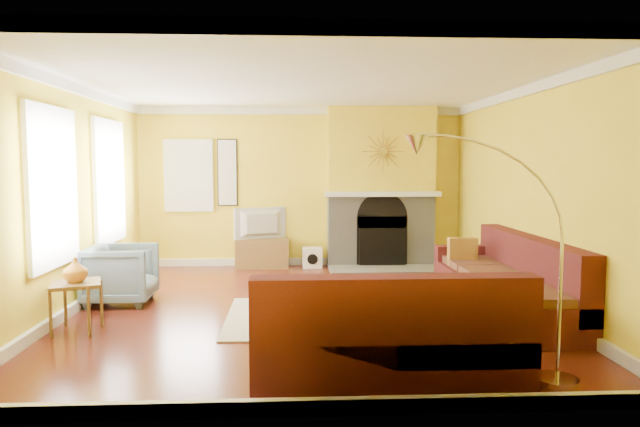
{
  "coord_description": "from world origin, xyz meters",
  "views": [
    {
      "loc": [
        -0.16,
        -6.8,
        1.75
      ],
      "look_at": [
        0.2,
        0.4,
        1.12
      ],
      "focal_mm": 32.0,
      "sensor_mm": 36.0,
      "label": 1
    }
  ],
  "objects": [
    {
      "name": "wall_art",
      "position": [
        -1.25,
        2.97,
        1.6
      ],
      "size": [
        0.34,
        0.04,
        1.14
      ],
      "primitive_type": "cube",
      "color": "white",
      "rests_on": "wall_back"
    },
    {
      "name": "media_console",
      "position": [
        -0.66,
        2.74,
        0.24
      ],
      "size": [
        0.88,
        0.4,
        0.49
      ],
      "primitive_type": "cube",
      "color": "brown",
      "rests_on": "floor"
    },
    {
      "name": "arc_lamp",
      "position": [
        1.41,
        -2.52,
        0.98
      ],
      "size": [
        1.26,
        0.36,
        1.96
      ],
      "primitive_type": null,
      "color": "silver",
      "rests_on": "floor"
    },
    {
      "name": "mantel",
      "position": [
        1.35,
        2.56,
        1.25
      ],
      "size": [
        1.92,
        0.22,
        0.08
      ],
      "primitive_type": "cube",
      "color": "white",
      "rests_on": "fireplace"
    },
    {
      "name": "sectional_sofa",
      "position": [
        1.14,
        -0.82,
        0.45
      ],
      "size": [
        3.23,
        3.77,
        0.9
      ],
      "primitive_type": null,
      "color": "#4F191A",
      "rests_on": "floor"
    },
    {
      "name": "ceiling",
      "position": [
        0.0,
        0.0,
        2.71
      ],
      "size": [
        5.5,
        6.0,
        0.02
      ],
      "primitive_type": "cube",
      "color": "white",
      "rests_on": "ground"
    },
    {
      "name": "armchair",
      "position": [
        -2.3,
        0.35,
        0.37
      ],
      "size": [
        0.83,
        0.8,
        0.74
      ],
      "primitive_type": "imported",
      "rotation": [
        0.0,
        0.0,
        1.59
      ],
      "color": "slate",
      "rests_on": "floor"
    },
    {
      "name": "side_table",
      "position": [
        -2.4,
        -0.86,
        0.26
      ],
      "size": [
        0.6,
        0.6,
        0.52
      ],
      "primitive_type": null,
      "rotation": [
        0.0,
        0.0,
        0.32
      ],
      "color": "brown",
      "rests_on": "floor"
    },
    {
      "name": "vase",
      "position": [
        -2.4,
        -0.86,
        0.65
      ],
      "size": [
        0.29,
        0.29,
        0.26
      ],
      "primitive_type": "imported",
      "rotation": [
        0.0,
        0.0,
        -0.17
      ],
      "color": "orange",
      "rests_on": "side_table"
    },
    {
      "name": "window_left_far",
      "position": [
        -2.72,
        -0.6,
        1.5
      ],
      "size": [
        0.06,
        1.22,
        1.72
      ],
      "primitive_type": "cube",
      "color": "white",
      "rests_on": "wall_left"
    },
    {
      "name": "wall_back",
      "position": [
        0.0,
        3.01,
        1.35
      ],
      "size": [
        5.5,
        0.02,
        2.7
      ],
      "primitive_type": "cube",
      "color": "yellow",
      "rests_on": "ground"
    },
    {
      "name": "window_left_near",
      "position": [
        -2.72,
        1.3,
        1.5
      ],
      "size": [
        0.06,
        1.22,
        1.72
      ],
      "primitive_type": "cube",
      "color": "white",
      "rests_on": "wall_left"
    },
    {
      "name": "baseboard",
      "position": [
        0.0,
        0.0,
        0.06
      ],
      "size": [
        5.5,
        6.0,
        0.12
      ],
      "primitive_type": null,
      "color": "white",
      "rests_on": "floor"
    },
    {
      "name": "wall_front",
      "position": [
        0.0,
        -3.01,
        1.35
      ],
      "size": [
        5.5,
        0.02,
        2.7
      ],
      "primitive_type": "cube",
      "color": "yellow",
      "rests_on": "ground"
    },
    {
      "name": "subwoofer",
      "position": [
        0.18,
        2.74,
        0.16
      ],
      "size": [
        0.33,
        0.33,
        0.33
      ],
      "primitive_type": "cube",
      "color": "white",
      "rests_on": "floor"
    },
    {
      "name": "sunburst",
      "position": [
        1.35,
        2.57,
        1.95
      ],
      "size": [
        0.7,
        0.04,
        0.7
      ],
      "primitive_type": null,
      "color": "olive",
      "rests_on": "fireplace"
    },
    {
      "name": "wall_left",
      "position": [
        -2.76,
        0.0,
        1.35
      ],
      "size": [
        0.02,
        6.0,
        2.7
      ],
      "primitive_type": "cube",
      "color": "yellow",
      "rests_on": "ground"
    },
    {
      "name": "book",
      "position": [
        0.72,
        -0.76,
        0.42
      ],
      "size": [
        0.22,
        0.27,
        0.02
      ],
      "primitive_type": "imported",
      "rotation": [
        0.0,
        0.0,
        0.18
      ],
      "color": "white",
      "rests_on": "coffee_table"
    },
    {
      "name": "floor",
      "position": [
        0.0,
        0.0,
        -0.01
      ],
      "size": [
        5.5,
        6.0,
        0.02
      ],
      "primitive_type": "cube",
      "color": "maroon",
      "rests_on": "ground"
    },
    {
      "name": "rug",
      "position": [
        0.3,
        -0.42,
        0.01
      ],
      "size": [
        2.4,
        1.8,
        0.02
      ],
      "primitive_type": "cube",
      "color": "beige",
      "rests_on": "floor"
    },
    {
      "name": "hearth",
      "position": [
        1.35,
        2.25,
        0.03
      ],
      "size": [
        1.8,
        0.7,
        0.06
      ],
      "primitive_type": "cube",
      "color": "gray",
      "rests_on": "floor"
    },
    {
      "name": "wall_right",
      "position": [
        2.76,
        0.0,
        1.35
      ],
      "size": [
        0.02,
        6.0,
        2.7
      ],
      "primitive_type": "cube",
      "color": "yellow",
      "rests_on": "ground"
    },
    {
      "name": "crown_molding",
      "position": [
        0.0,
        0.0,
        2.64
      ],
      "size": [
        5.5,
        6.0,
        0.12
      ],
      "primitive_type": null,
      "color": "white",
      "rests_on": "ceiling"
    },
    {
      "name": "coffee_table",
      "position": [
        0.87,
        -0.86,
        0.2
      ],
      "size": [
        1.27,
        1.27,
        0.41
      ],
      "primitive_type": null,
      "rotation": [
        0.0,
        0.0,
        0.28
      ],
      "color": "white",
      "rests_on": "floor"
    },
    {
      "name": "tv",
      "position": [
        -0.66,
        2.74,
        0.75
      ],
      "size": [
        0.89,
        0.47,
        0.53
      ],
      "primitive_type": "imported",
      "rotation": [
        0.0,
        0.0,
        3.55
      ],
      "color": "black",
      "rests_on": "media_console"
    },
    {
      "name": "fireplace",
      "position": [
        1.35,
        2.8,
        1.35
      ],
      "size": [
        1.8,
        0.4,
        2.7
      ],
      "primitive_type": null,
      "color": "gray",
      "rests_on": "floor"
    },
    {
      "name": "window_back",
      "position": [
        -1.9,
        2.96,
        1.55
      ],
      "size": [
        0.82,
        0.06,
        1.22
      ],
      "primitive_type": "cube",
      "color": "white",
      "rests_on": "wall_back"
    }
  ]
}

